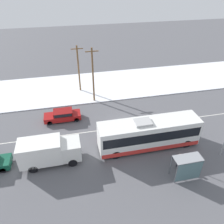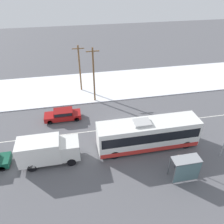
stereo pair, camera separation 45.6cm
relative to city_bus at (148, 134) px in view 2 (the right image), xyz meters
name	(u,v)px [view 2 (the right image)]	position (x,y,z in m)	size (l,w,h in m)	color
ground_plane	(125,127)	(-1.60, 3.89, -1.73)	(120.00, 120.00, 0.00)	#56565B
snow_lot	(107,85)	(-1.60, 16.02, -1.67)	(80.00, 11.01, 0.12)	white
lane_marking_center	(125,127)	(-1.60, 3.89, -1.72)	(60.00, 0.12, 0.00)	silver
city_bus	(148,134)	(0.00, 0.00, 0.00)	(11.09, 2.57, 3.54)	white
box_truck	(47,150)	(-10.68, -0.23, -0.15)	(6.03, 2.30, 2.86)	silver
sedan_car	(63,114)	(-9.16, 7.17, -0.95)	(4.70, 1.80, 1.42)	maroon
pedestrian_at_stop	(178,160)	(1.90, -3.63, -0.67)	(0.62, 0.27, 1.72)	#23232D
bus_shelter	(187,167)	(1.95, -5.10, -0.06)	(2.62, 1.20, 2.40)	gray
utility_pole_roadside	(94,75)	(-4.41, 11.16, 2.52)	(1.80, 0.24, 8.13)	brown
utility_pole_snowlot	(80,68)	(-6.13, 14.96, 2.17)	(1.80, 0.24, 7.42)	brown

